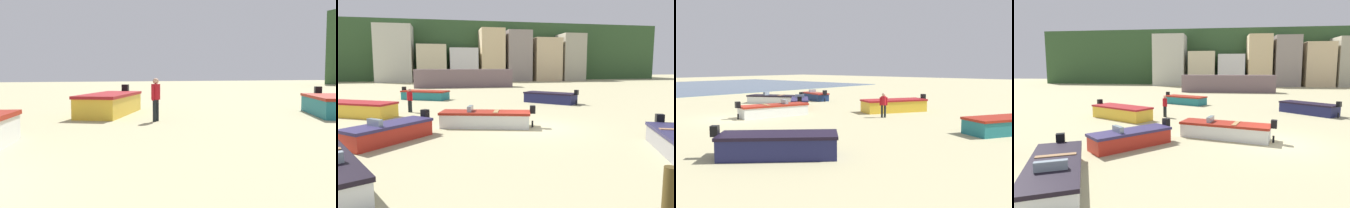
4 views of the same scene
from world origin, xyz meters
TOP-DOWN VIEW (x-y plane):
  - ground_plane at (0.00, 0.00)m, footprint 160.00×160.00m
  - headland_hill at (0.00, 66.00)m, footprint 90.00×32.00m
  - harbor_pier at (-1.63, 30.00)m, footprint 14.04×2.40m
  - townhouse_far_left at (-13.66, 46.98)m, footprint 6.67×5.97m
  - townhouse_left at (-6.71, 46.51)m, footprint 5.51×5.01m
  - townhouse_centre_left at (-0.60, 46.62)m, footprint 5.42×5.23m
  - townhouse_centre at (5.12, 47.04)m, footprint 4.68×6.07m
  - townhouse_centre_right at (10.55, 46.89)m, footprint 4.92×5.79m
  - townhouse_right at (16.67, 46.57)m, footprint 5.56×5.14m
  - townhouse_far_right at (22.33, 47.27)m, footprint 4.76×6.54m
  - boat_white_0 at (-2.46, 0.80)m, footprint 4.94×2.55m
  - boat_white_1 at (-7.86, -5.87)m, footprint 3.58×5.00m
  - boat_red_2 at (-6.82, -1.41)m, footprint 3.55×3.71m
  - boat_yellow_3 at (-9.82, 5.57)m, footprint 4.98×3.79m
  - boat_teal_4 at (-6.29, 14.53)m, footprint 4.58×3.49m
  - boat_navy_5 at (4.29, 9.66)m, footprint 4.25×4.27m
  - beach_walker_distant at (-6.84, 6.69)m, footprint 0.48×0.48m

SIDE VIEW (x-z plane):
  - ground_plane at x=0.00m, z-range 0.00..0.00m
  - boat_white_1 at x=-7.86m, z-range -0.15..0.91m
  - boat_red_2 at x=-6.82m, z-range -0.14..0.95m
  - boat_white_0 at x=-2.46m, z-range -0.15..0.98m
  - boat_teal_4 at x=-6.29m, z-range -0.15..1.01m
  - boat_navy_5 at x=4.29m, z-range -0.15..1.06m
  - boat_yellow_3 at x=-9.82m, z-range -0.15..1.09m
  - beach_walker_distant at x=-6.84m, z-range 0.14..1.76m
  - harbor_pier at x=-1.63m, z-range 0.00..2.64m
  - townhouse_centre_left at x=-0.60m, z-range 0.00..6.59m
  - townhouse_left at x=-6.71m, z-range 0.00..7.20m
  - townhouse_right at x=16.67m, z-range 0.00..8.86m
  - townhouse_far_right at x=22.33m, z-range 0.00..9.83m
  - townhouse_centre_right at x=10.55m, z-range 0.00..10.24m
  - townhouse_centre at x=5.12m, z-range 0.00..10.51m
  - townhouse_far_left at x=-13.66m, z-range 0.00..10.82m
  - headland_hill at x=0.00m, z-range 0.00..12.53m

